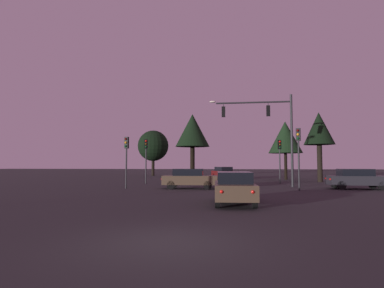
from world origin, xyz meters
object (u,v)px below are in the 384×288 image
at_px(car_crossing_right, 357,178).
at_px(tree_center_horizon, 192,131).
at_px(traffic_light_median, 146,152).
at_px(tree_left_far, 153,146).
at_px(car_nearside_lane, 234,187).
at_px(tree_right_cluster, 285,137).
at_px(traffic_light_corner_right, 298,146).
at_px(traffic_signal_mast_arm, 268,123).
at_px(traffic_light_corner_left, 126,152).
at_px(traffic_light_far_side, 280,153).
at_px(tree_behind_sign, 319,129).
at_px(car_far_lane, 224,173).
at_px(car_crossing_left, 190,178).

distance_m(car_crossing_right, tree_center_horizon, 15.85).
xyz_separation_m(traffic_light_median, tree_left_far, (-4.13, 20.15, 1.77)).
relative_size(traffic_light_median, car_nearside_lane, 0.95).
distance_m(car_crossing_right, tree_right_cluster, 14.96).
relative_size(traffic_light_corner_right, traffic_light_median, 1.04).
bearing_deg(traffic_signal_mast_arm, tree_left_far, 123.87).
distance_m(traffic_light_corner_right, traffic_light_median, 14.47).
xyz_separation_m(traffic_light_corner_right, traffic_light_median, (-12.84, 6.67, -0.12)).
height_order(traffic_light_corner_left, traffic_light_far_side, traffic_light_far_side).
relative_size(traffic_light_corner_right, tree_left_far, 0.61).
bearing_deg(traffic_light_median, tree_behind_sign, 15.36).
distance_m(traffic_light_corner_right, traffic_light_far_side, 8.04).
xyz_separation_m(traffic_light_corner_left, car_far_lane, (7.30, 16.83, -2.05)).
bearing_deg(tree_center_horizon, car_far_lane, 69.10).
height_order(car_nearside_lane, tree_left_far, tree_left_far).
relative_size(traffic_light_corner_left, car_crossing_left, 0.93).
height_order(traffic_light_far_side, tree_left_far, tree_left_far).
relative_size(traffic_light_corner_left, car_nearside_lane, 0.89).
bearing_deg(traffic_light_corner_right, car_nearside_lane, -120.49).
distance_m(car_crossing_left, tree_right_cluster, 18.49).
relative_size(car_crossing_left, tree_behind_sign, 0.58).
distance_m(car_crossing_left, tree_center_horizon, 9.48).
bearing_deg(tree_behind_sign, car_far_lane, 148.80).
xyz_separation_m(car_crossing_left, tree_left_far, (-9.04, 25.68, 4.00)).
xyz_separation_m(car_crossing_left, tree_center_horizon, (-0.72, 8.30, 4.52)).
bearing_deg(car_crossing_right, tree_right_cluster, 101.23).
bearing_deg(car_far_lane, car_nearside_lane, -88.08).
bearing_deg(traffic_light_median, car_crossing_right, -14.48).
bearing_deg(traffic_light_corner_right, car_far_lane, 107.53).
distance_m(traffic_signal_mast_arm, tree_right_cluster, 12.77).
bearing_deg(car_nearside_lane, car_crossing_right, 47.15).
bearing_deg(tree_left_far, tree_center_horizon, -64.44).
distance_m(car_nearside_lane, tree_left_far, 37.10).
bearing_deg(traffic_light_far_side, tree_center_horizon, 170.80).
height_order(car_nearside_lane, car_crossing_right, same).
height_order(car_nearside_lane, car_crossing_left, same).
bearing_deg(car_nearside_lane, traffic_light_corner_right, 59.51).
bearing_deg(car_far_lane, tree_right_cluster, -10.45).
xyz_separation_m(car_crossing_left, tree_right_cluster, (9.82, 15.06, 4.31)).
relative_size(traffic_light_corner_right, tree_center_horizon, 0.63).
relative_size(car_crossing_right, tree_left_far, 0.60).
bearing_deg(traffic_light_far_side, tree_right_cluster, 76.53).
relative_size(traffic_signal_mast_arm, tree_right_cluster, 1.09).
relative_size(tree_left_far, tree_right_cluster, 1.03).
relative_size(car_nearside_lane, tree_left_far, 0.62).
distance_m(traffic_light_corner_right, tree_behind_sign, 12.55).
xyz_separation_m(car_crossing_left, car_far_lane, (2.38, 16.43, -0.00)).
bearing_deg(car_nearside_lane, tree_center_horizon, 102.82).
height_order(traffic_signal_mast_arm, car_far_lane, traffic_signal_mast_arm).
relative_size(traffic_signal_mast_arm, car_nearside_lane, 1.71).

